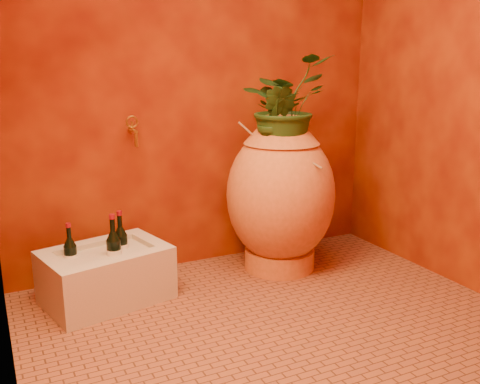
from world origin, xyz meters
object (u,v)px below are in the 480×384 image
amphora (281,195)px  stone_basin (106,276)px  wine_bottle_b (114,252)px  wall_tap (133,129)px  wine_bottle_c (121,246)px  wine_bottle_a (71,257)px

amphora → stone_basin: 1.18m
wine_bottle_b → wall_tap: wall_tap is taller
stone_basin → amphora: bearing=-0.2°
wine_bottle_b → wine_bottle_c: bearing=54.2°
amphora → wine_bottle_c: size_ratio=3.02×
wall_tap → wine_bottle_c: bearing=-128.2°
wine_bottle_a → wine_bottle_c: wine_bottle_c is taller
wine_bottle_a → wall_tap: wall_tap is taller
stone_basin → wall_tap: size_ratio=4.26×
amphora → wine_bottle_b: 1.10m
stone_basin → wine_bottle_c: bearing=29.4°
wine_bottle_a → wine_bottle_b: bearing=-17.6°
stone_basin → wall_tap: wall_tap is taller
stone_basin → wine_bottle_a: 0.22m
amphora → wall_tap: bearing=163.2°
stone_basin → wine_bottle_c: 0.19m
stone_basin → wine_bottle_a: (-0.18, 0.05, 0.13)m
amphora → wine_bottle_b: bearing=-179.0°
wine_bottle_c → wall_tap: 0.69m
wine_bottle_c → wine_bottle_b: bearing=-125.8°
amphora → wine_bottle_a: 1.32m
wine_bottle_b → wall_tap: (0.22, 0.28, 0.64)m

